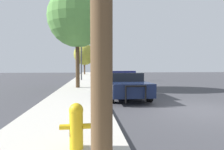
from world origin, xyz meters
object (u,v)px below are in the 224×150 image
object	(u,v)px
fire_hydrant	(76,124)
car_background_distant	(103,71)
police_car	(124,84)
tree_sidewalk_near	(77,18)
tree_sidewalk_far	(84,54)
traffic_light	(94,53)

from	to	relation	value
fire_hydrant	car_background_distant	size ratio (longest dim) A/B	0.20
police_car	tree_sidewalk_near	distance (m)	6.93
police_car	car_background_distant	xyz separation A→B (m)	(2.15, 41.99, 0.01)
fire_hydrant	tree_sidewalk_far	world-z (taller)	tree_sidewalk_far
police_car	tree_sidewalk_near	size ratio (longest dim) A/B	0.66
police_car	car_background_distant	size ratio (longest dim) A/B	1.16
traffic_light	tree_sidewalk_far	distance (m)	19.63
police_car	tree_sidewalk_near	xyz separation A→B (m)	(-2.90, 4.11, 4.77)
car_background_distant	traffic_light	bearing A→B (deg)	-98.53
tree_sidewalk_near	police_car	bearing A→B (deg)	-54.79
fire_hydrant	tree_sidewalk_near	distance (m)	11.66
fire_hydrant	traffic_light	distance (m)	19.28
police_car	traffic_light	xyz separation A→B (m)	(-1.39, 12.60, 2.75)
tree_sidewalk_far	tree_sidewalk_near	distance (m)	28.01
police_car	car_background_distant	bearing A→B (deg)	-92.18
traffic_light	fire_hydrant	bearing A→B (deg)	-92.60
police_car	traffic_light	size ratio (longest dim) A/B	1.07
car_background_distant	tree_sidewalk_near	distance (m)	38.51
police_car	tree_sidewalk_far	xyz separation A→B (m)	(-3.12, 32.11, 4.07)
tree_sidewalk_near	fire_hydrant	bearing A→B (deg)	-86.48
fire_hydrant	tree_sidewalk_near	xyz separation A→B (m)	(-0.65, 10.55, 4.93)
fire_hydrant	tree_sidewalk_far	bearing A→B (deg)	91.29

